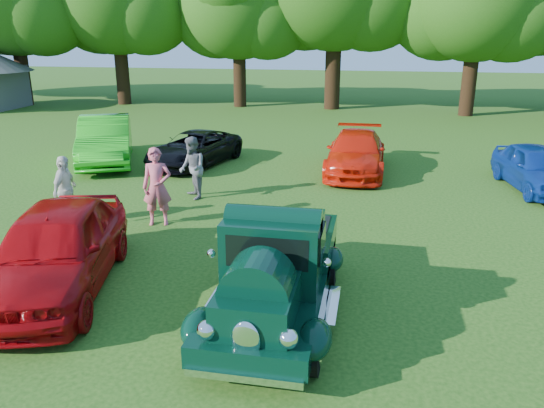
% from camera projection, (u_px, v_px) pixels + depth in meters
% --- Properties ---
extents(ground, '(120.00, 120.00, 0.00)m').
position_uv_depth(ground, '(241.00, 291.00, 9.97)').
color(ground, '#1A4410').
rests_on(ground, ground).
extents(hero_pickup, '(2.19, 4.71, 1.84)m').
position_uv_depth(hero_pickup, '(276.00, 271.00, 8.97)').
color(hero_pickup, black).
rests_on(hero_pickup, ground).
extents(red_convertible, '(3.06, 5.12, 1.63)m').
position_uv_depth(red_convertible, '(56.00, 249.00, 9.83)').
color(red_convertible, '#9A060A').
rests_on(red_convertible, ground).
extents(back_car_lime, '(3.77, 5.40, 1.69)m').
position_uv_depth(back_car_lime, '(105.00, 140.00, 19.55)').
color(back_car_lime, '#1BA916').
rests_on(back_car_lime, ground).
extents(back_car_black, '(2.93, 4.66, 1.20)m').
position_uv_depth(back_car_black, '(194.00, 149.00, 19.26)').
color(back_car_black, black).
rests_on(back_car_black, ground).
extents(back_car_orange, '(1.97, 4.77, 1.38)m').
position_uv_depth(back_car_orange, '(356.00, 153.00, 18.20)').
color(back_car_orange, red).
rests_on(back_car_orange, ground).
extents(back_car_blue, '(2.23, 4.25, 1.38)m').
position_uv_depth(back_car_blue, '(537.00, 168.00, 16.19)').
color(back_car_blue, navy).
rests_on(back_car_blue, ground).
extents(spectator_pink, '(0.82, 0.65, 1.97)m').
position_uv_depth(spectator_pink, '(157.00, 187.00, 13.16)').
color(spectator_pink, '#CC5465').
rests_on(spectator_pink, ground).
extents(spectator_grey, '(1.06, 1.11, 1.81)m').
position_uv_depth(spectator_grey, '(192.00, 168.00, 15.26)').
color(spectator_grey, slate).
rests_on(spectator_grey, ground).
extents(spectator_white, '(0.50, 1.05, 1.75)m').
position_uv_depth(spectator_white, '(65.00, 190.00, 13.25)').
color(spectator_white, silver).
rests_on(spectator_white, ground).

